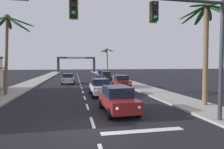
{
  "coord_description": "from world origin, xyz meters",
  "views": [
    {
      "loc": [
        -0.93,
        -8.94,
        3.12
      ],
      "look_at": [
        2.43,
        8.0,
        2.2
      ],
      "focal_mm": 30.63,
      "sensor_mm": 36.0,
      "label": 1
    }
  ],
  "objects_px": {
    "sedan_parked_mid_kerb": "(106,76)",
    "palm_right_nearest": "(206,30)",
    "sedan_third_in_queue": "(100,87)",
    "sedan_oncoming_far": "(68,79)",
    "sedan_parked_far_kerb": "(102,74)",
    "sedan_lead_at_stop_bar": "(118,99)",
    "palm_right_farthest": "(107,55)",
    "town_gateway_arch": "(76,62)",
    "sedan_parked_nearest_kerb": "(121,81)",
    "palm_left_second": "(7,34)",
    "traffic_signal_mast": "(156,24)"
  },
  "relations": [
    {
      "from": "traffic_signal_mast",
      "to": "palm_right_farthest",
      "type": "height_order",
      "value": "palm_right_farthest"
    },
    {
      "from": "sedan_oncoming_far",
      "to": "town_gateway_arch",
      "type": "relative_size",
      "value": 0.31
    },
    {
      "from": "sedan_oncoming_far",
      "to": "palm_left_second",
      "type": "xyz_separation_m",
      "value": [
        -5.38,
        -10.84,
        5.24
      ]
    },
    {
      "from": "sedan_oncoming_far",
      "to": "sedan_parked_mid_kerb",
      "type": "height_order",
      "value": "same"
    },
    {
      "from": "sedan_third_in_queue",
      "to": "sedan_parked_mid_kerb",
      "type": "xyz_separation_m",
      "value": [
        3.73,
        18.87,
        0.0
      ]
    },
    {
      "from": "sedan_third_in_queue",
      "to": "sedan_parked_mid_kerb",
      "type": "distance_m",
      "value": 19.24
    },
    {
      "from": "sedan_lead_at_stop_bar",
      "to": "sedan_third_in_queue",
      "type": "relative_size",
      "value": 1.01
    },
    {
      "from": "sedan_third_in_queue",
      "to": "sedan_parked_nearest_kerb",
      "type": "bearing_deg",
      "value": 57.42
    },
    {
      "from": "sedan_oncoming_far",
      "to": "palm_right_farthest",
      "type": "distance_m",
      "value": 21.38
    },
    {
      "from": "palm_left_second",
      "to": "town_gateway_arch",
      "type": "height_order",
      "value": "palm_left_second"
    },
    {
      "from": "traffic_signal_mast",
      "to": "palm_right_nearest",
      "type": "bearing_deg",
      "value": 32.95
    },
    {
      "from": "traffic_signal_mast",
      "to": "town_gateway_arch",
      "type": "bearing_deg",
      "value": 92.54
    },
    {
      "from": "sedan_lead_at_stop_bar",
      "to": "sedan_third_in_queue",
      "type": "xyz_separation_m",
      "value": [
        -0.22,
        6.96,
        0.0
      ]
    },
    {
      "from": "sedan_lead_at_stop_bar",
      "to": "palm_left_second",
      "type": "xyz_separation_m",
      "value": [
        -9.07,
        8.3,
        5.24
      ]
    },
    {
      "from": "palm_right_farthest",
      "to": "sedan_third_in_queue",
      "type": "bearing_deg",
      "value": -101.1
    },
    {
      "from": "sedan_parked_nearest_kerb",
      "to": "palm_right_farthest",
      "type": "relative_size",
      "value": 0.61
    },
    {
      "from": "sedan_parked_mid_kerb",
      "to": "palm_right_nearest",
      "type": "height_order",
      "value": "palm_right_nearest"
    },
    {
      "from": "palm_left_second",
      "to": "palm_right_farthest",
      "type": "xyz_separation_m",
      "value": [
        14.88,
        29.41,
        -0.55
      ]
    },
    {
      "from": "sedan_parked_nearest_kerb",
      "to": "town_gateway_arch",
      "type": "xyz_separation_m",
      "value": [
        -5.2,
        51.42,
        3.1
      ]
    },
    {
      "from": "traffic_signal_mast",
      "to": "sedan_parked_mid_kerb",
      "type": "height_order",
      "value": "traffic_signal_mast"
    },
    {
      "from": "palm_left_second",
      "to": "palm_right_nearest",
      "type": "distance_m",
      "value": 17.62
    },
    {
      "from": "sedan_parked_mid_kerb",
      "to": "palm_right_farthest",
      "type": "bearing_deg",
      "value": 79.04
    },
    {
      "from": "palm_right_farthest",
      "to": "sedan_parked_nearest_kerb",
      "type": "bearing_deg",
      "value": -95.55
    },
    {
      "from": "sedan_lead_at_stop_bar",
      "to": "sedan_parked_mid_kerb",
      "type": "distance_m",
      "value": 26.06
    },
    {
      "from": "sedan_oncoming_far",
      "to": "sedan_parked_mid_kerb",
      "type": "relative_size",
      "value": 1.0
    },
    {
      "from": "sedan_parked_nearest_kerb",
      "to": "sedan_parked_far_kerb",
      "type": "distance_m",
      "value": 18.89
    },
    {
      "from": "sedan_parked_far_kerb",
      "to": "sedan_lead_at_stop_bar",
      "type": "bearing_deg",
      "value": -96.31
    },
    {
      "from": "palm_left_second",
      "to": "sedan_parked_nearest_kerb",
      "type": "bearing_deg",
      "value": 18.98
    },
    {
      "from": "traffic_signal_mast",
      "to": "sedan_oncoming_far",
      "type": "bearing_deg",
      "value": 102.25
    },
    {
      "from": "sedan_parked_mid_kerb",
      "to": "town_gateway_arch",
      "type": "height_order",
      "value": "town_gateway_arch"
    },
    {
      "from": "sedan_oncoming_far",
      "to": "sedan_parked_far_kerb",
      "type": "xyz_separation_m",
      "value": [
        7.17,
        12.32,
        0.0
      ]
    },
    {
      "from": "sedan_oncoming_far",
      "to": "palm_right_farthest",
      "type": "xyz_separation_m",
      "value": [
        9.5,
        18.56,
        4.69
      ]
    },
    {
      "from": "traffic_signal_mast",
      "to": "sedan_parked_far_kerb",
      "type": "distance_m",
      "value": 35.01
    },
    {
      "from": "sedan_parked_far_kerb",
      "to": "palm_right_farthest",
      "type": "height_order",
      "value": "palm_right_farthest"
    },
    {
      "from": "sedan_parked_nearest_kerb",
      "to": "sedan_parked_mid_kerb",
      "type": "distance_m",
      "value": 13.25
    },
    {
      "from": "sedan_parked_nearest_kerb",
      "to": "town_gateway_arch",
      "type": "bearing_deg",
      "value": 95.77
    },
    {
      "from": "palm_left_second",
      "to": "palm_right_farthest",
      "type": "relative_size",
      "value": 1.07
    },
    {
      "from": "town_gateway_arch",
      "to": "palm_left_second",
      "type": "bearing_deg",
      "value": -97.41
    },
    {
      "from": "palm_right_farthest",
      "to": "town_gateway_arch",
      "type": "xyz_separation_m",
      "value": [
        -7.64,
        26.29,
        -1.59
      ]
    },
    {
      "from": "palm_left_second",
      "to": "palm_right_nearest",
      "type": "bearing_deg",
      "value": -26.9
    },
    {
      "from": "palm_right_nearest",
      "to": "sedan_parked_mid_kerb",
      "type": "bearing_deg",
      "value": 96.99
    },
    {
      "from": "sedan_third_in_queue",
      "to": "sedan_oncoming_far",
      "type": "height_order",
      "value": "same"
    },
    {
      "from": "sedan_parked_mid_kerb",
      "to": "palm_right_farthest",
      "type": "relative_size",
      "value": 0.6
    },
    {
      "from": "sedan_parked_nearest_kerb",
      "to": "town_gateway_arch",
      "type": "distance_m",
      "value": 51.78
    },
    {
      "from": "sedan_parked_nearest_kerb",
      "to": "sedan_parked_mid_kerb",
      "type": "height_order",
      "value": "same"
    },
    {
      "from": "sedan_lead_at_stop_bar",
      "to": "sedan_third_in_queue",
      "type": "bearing_deg",
      "value": 91.84
    },
    {
      "from": "traffic_signal_mast",
      "to": "sedan_oncoming_far",
      "type": "relative_size",
      "value": 2.58
    },
    {
      "from": "sedan_third_in_queue",
      "to": "sedan_parked_nearest_kerb",
      "type": "height_order",
      "value": "same"
    },
    {
      "from": "sedan_third_in_queue",
      "to": "sedan_parked_far_kerb",
      "type": "bearing_deg",
      "value": 81.41
    },
    {
      "from": "palm_right_farthest",
      "to": "traffic_signal_mast",
      "type": "bearing_deg",
      "value": -96.48
    }
  ]
}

